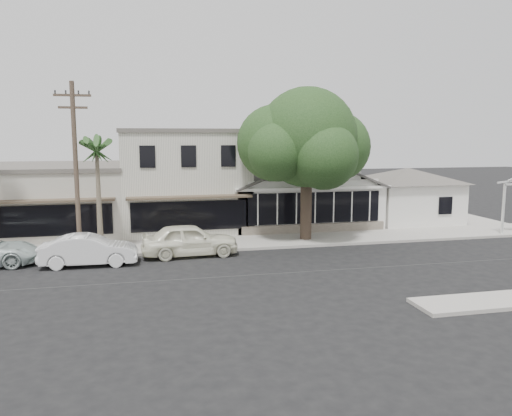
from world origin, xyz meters
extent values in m
plane|color=black|center=(0.00, 0.00, 0.00)|extent=(140.00, 140.00, 0.00)
cube|color=#9E9991|center=(-8.00, 6.75, 0.07)|extent=(90.00, 3.50, 0.15)
cube|color=white|center=(5.00, 12.50, 1.50)|extent=(10.00, 8.00, 3.00)
cube|color=black|center=(5.00, 8.44, 1.75)|extent=(8.80, 0.10, 2.00)
cube|color=#60564C|center=(5.00, 8.45, 0.35)|extent=(9.60, 0.18, 0.70)
cube|color=white|center=(13.20, 11.50, 1.50)|extent=(6.00, 6.00, 3.00)
cube|color=white|center=(16.40, 5.30, 1.65)|extent=(0.12, 0.12, 3.30)
cube|color=silver|center=(-3.00, 13.50, 3.25)|extent=(8.00, 10.00, 6.50)
cube|color=#BCB7A9|center=(-12.00, 13.50, 2.10)|extent=(10.00, 10.00, 4.20)
cylinder|color=brown|center=(-9.00, 5.20, 4.50)|extent=(0.24, 0.24, 9.00)
cube|color=brown|center=(-9.00, 5.20, 8.30)|extent=(1.80, 0.12, 0.12)
cube|color=brown|center=(-9.00, 5.20, 7.70)|extent=(1.40, 0.12, 0.12)
imported|color=white|center=(-3.38, 4.40, 0.86)|extent=(5.14, 2.27, 1.72)
imported|color=white|center=(-8.38, 3.49, 0.76)|extent=(4.67, 1.73, 1.53)
cylinder|color=#45352A|center=(3.78, 6.61, 1.81)|extent=(0.68, 0.68, 3.62)
sphere|color=#183214|center=(3.78, 6.61, 6.22)|extent=(5.88, 5.88, 5.88)
sphere|color=#183214|center=(5.82, 7.29, 5.65)|extent=(4.30, 4.30, 4.30)
sphere|color=#183214|center=(1.97, 7.06, 5.88)|extent=(4.52, 4.52, 4.52)
sphere|color=#183214|center=(4.23, 4.91, 5.20)|extent=(3.84, 3.84, 3.84)
sphere|color=#183214|center=(3.10, 8.42, 6.56)|extent=(4.07, 4.07, 4.07)
sphere|color=#183214|center=(5.14, 8.19, 7.01)|extent=(3.62, 3.62, 3.62)
sphere|color=#183214|center=(1.75, 5.70, 5.43)|extent=(3.39, 3.39, 3.39)
cone|color=#726651|center=(-8.00, 5.72, 2.71)|extent=(0.34, 0.34, 5.41)
camera|label=1|loc=(-5.68, -21.54, 6.25)|focal=35.00mm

